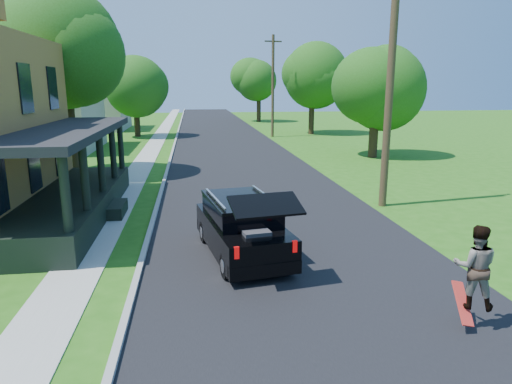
{
  "coord_description": "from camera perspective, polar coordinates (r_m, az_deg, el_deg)",
  "views": [
    {
      "loc": [
        -2.64,
        -10.1,
        4.5
      ],
      "look_at": [
        -0.82,
        3.0,
        1.4
      ],
      "focal_mm": 32.0,
      "sensor_mm": 36.0,
      "label": 1
    }
  ],
  "objects": [
    {
      "name": "skateboard",
      "position": [
        9.73,
        24.39,
        -12.67
      ],
      "size": [
        0.36,
        0.71,
        0.65
      ],
      "rotation": [
        0.0,
        0.0,
        0.01
      ],
      "color": "red",
      "rests_on": "ground"
    },
    {
      "name": "tree_right_far",
      "position": [
        58.77,
        0.3,
        14.08
      ],
      "size": [
        6.0,
        5.71,
        8.13
      ],
      "rotation": [
        0.0,
        0.0,
        0.23
      ],
      "color": "black",
      "rests_on": "ground"
    },
    {
      "name": "street",
      "position": [
        30.55,
        -2.89,
        4.68
      ],
      "size": [
        8.0,
        120.0,
        0.02
      ],
      "primitive_type": "cube",
      "color": "black",
      "rests_on": "ground"
    },
    {
      "name": "neighbor_house_far",
      "position": [
        51.26,
        -20.62,
        12.0
      ],
      "size": [
        12.78,
        12.78,
        8.3
      ],
      "color": "#9A9689",
      "rests_on": "ground"
    },
    {
      "name": "curb",
      "position": [
        30.47,
        -10.52,
        4.45
      ],
      "size": [
        0.15,
        120.0,
        0.12
      ],
      "primitive_type": "cube",
      "color": "#999894",
      "rests_on": "ground"
    },
    {
      "name": "utility_pole_far",
      "position": [
        41.19,
        2.12,
        13.19
      ],
      "size": [
        1.52,
        0.29,
        8.78
      ],
      "rotation": [
        0.0,
        0.0,
        0.12
      ],
      "color": "#42301E",
      "rests_on": "ground"
    },
    {
      "name": "tree_left_mid",
      "position": [
        25.37,
        -23.11,
        16.02
      ],
      "size": [
        6.51,
        6.26,
        9.43
      ],
      "rotation": [
        0.0,
        0.0,
        0.09
      ],
      "color": "black",
      "rests_on": "ground"
    },
    {
      "name": "tree_left_far",
      "position": [
        42.79,
        -14.98,
        13.16
      ],
      "size": [
        6.75,
        6.53,
        7.61
      ],
      "rotation": [
        0.0,
        0.0,
        0.41
      ],
      "color": "black",
      "rests_on": "ground"
    },
    {
      "name": "tree_right_near",
      "position": [
        30.08,
        14.77,
        13.35
      ],
      "size": [
        5.87,
        6.08,
        7.43
      ],
      "rotation": [
        0.0,
        0.0,
        -0.31
      ],
      "color": "black",
      "rests_on": "ground"
    },
    {
      "name": "black_suv",
      "position": [
        12.24,
        -1.75,
        -4.41
      ],
      "size": [
        2.37,
        4.7,
        2.09
      ],
      "rotation": [
        0.0,
        0.0,
        0.16
      ],
      "color": "black",
      "rests_on": "ground"
    },
    {
      "name": "tree_right_mid",
      "position": [
        43.85,
        7.05,
        14.87
      ],
      "size": [
        6.24,
        6.24,
        9.02
      ],
      "rotation": [
        0.0,
        0.0,
        -0.11
      ],
      "color": "black",
      "rests_on": "ground"
    },
    {
      "name": "ground",
      "position": [
        11.36,
        6.27,
        -10.22
      ],
      "size": [
        140.0,
        140.0,
        0.0
      ],
      "primitive_type": "plane",
      "color": "#265E12",
      "rests_on": "ground"
    },
    {
      "name": "neighbor_house_mid",
      "position": [
        35.79,
        -26.13,
        11.36
      ],
      "size": [
        12.78,
        12.78,
        8.3
      ],
      "color": "#9A9689",
      "rests_on": "ground"
    },
    {
      "name": "utility_pole_near",
      "position": [
        17.64,
        16.61,
        15.69
      ],
      "size": [
        1.72,
        0.59,
        10.56
      ],
      "rotation": [
        0.0,
        0.0,
        0.27
      ],
      "color": "#42301E",
      "rests_on": "ground"
    },
    {
      "name": "sidewalk",
      "position": [
        30.58,
        -13.43,
        4.35
      ],
      "size": [
        1.3,
        120.0,
        0.03
      ],
      "primitive_type": "cube",
      "color": "#9E9D95",
      "rests_on": "ground"
    },
    {
      "name": "skateboarder",
      "position": [
        9.51,
        25.71,
        -8.38
      ],
      "size": [
        0.96,
        0.87,
        1.61
      ],
      "rotation": [
        0.0,
        0.0,
        2.72
      ],
      "color": "black",
      "rests_on": "ground"
    }
  ]
}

